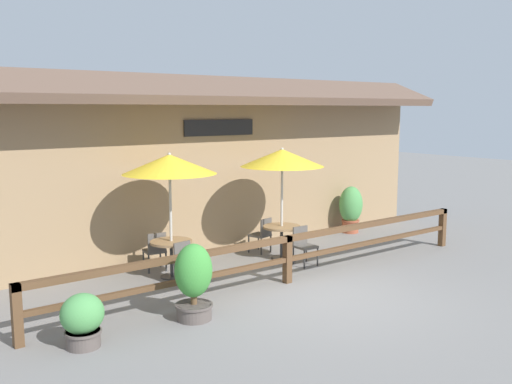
{
  "coord_description": "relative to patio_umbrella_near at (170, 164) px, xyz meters",
  "views": [
    {
      "loc": [
        -7.15,
        -7.33,
        3.43
      ],
      "look_at": [
        -0.35,
        1.62,
        1.8
      ],
      "focal_mm": 40.0,
      "sensor_mm": 36.0,
      "label": 1
    }
  ],
  "objects": [
    {
      "name": "patio_railing",
      "position": [
        1.66,
        -1.72,
        -1.64
      ],
      "size": [
        10.4,
        0.14,
        0.95
      ],
      "color": "brown",
      "rests_on": "ground"
    },
    {
      "name": "patio_umbrella_middle",
      "position": [
        2.76,
        -0.21,
        0.0
      ],
      "size": [
        1.9,
        1.9,
        2.58
      ],
      "color": "#B7B2A8",
      "rests_on": "ground"
    },
    {
      "name": "chair_middle_streetside",
      "position": [
        2.81,
        -0.91,
        -1.86
      ],
      "size": [
        0.43,
        0.43,
        0.85
      ],
      "rotation": [
        0.0,
        0.0,
        -0.03
      ],
      "color": "#514C47",
      "rests_on": "ground"
    },
    {
      "name": "building_facade",
      "position": [
        1.66,
        1.34,
        -0.17
      ],
      "size": [
        14.28,
        1.49,
        4.23
      ],
      "color": "#997A56",
      "rests_on": "ground"
    },
    {
      "name": "patio_umbrella_near",
      "position": [
        0.0,
        0.0,
        0.0
      ],
      "size": [
        1.9,
        1.9,
        2.58
      ],
      "color": "#B7B2A8",
      "rests_on": "ground"
    },
    {
      "name": "dining_table_near",
      "position": [
        -0.0,
        0.0,
        -1.72
      ],
      "size": [
        0.86,
        0.86,
        0.77
      ],
      "color": "olive",
      "rests_on": "ground"
    },
    {
      "name": "potted_plant_tall_tropical",
      "position": [
        -0.86,
        -2.32,
        -1.67
      ],
      "size": [
        0.64,
        0.62,
        1.27
      ],
      "color": "#564C47",
      "rests_on": "ground"
    },
    {
      "name": "chair_near_wallside",
      "position": [
        -0.04,
        0.63,
        -1.86
      ],
      "size": [
        0.48,
        0.48,
        0.85
      ],
      "rotation": [
        0.0,
        0.0,
        2.98
      ],
      "color": "#514C47",
      "rests_on": "ground"
    },
    {
      "name": "chair_near_streetside",
      "position": [
        -0.02,
        -0.63,
        -1.86
      ],
      "size": [
        0.48,
        0.48,
        0.85
      ],
      "rotation": [
        0.0,
        0.0,
        0.16
      ],
      "color": "#514C47",
      "rests_on": "ground"
    },
    {
      "name": "dining_table_middle",
      "position": [
        2.76,
        -0.21,
        -1.72
      ],
      "size": [
        0.86,
        0.86,
        0.77
      ],
      "color": "olive",
      "rests_on": "ground"
    },
    {
      "name": "ground_plane",
      "position": [
        1.66,
        -2.77,
        -2.34
      ],
      "size": [
        60.0,
        60.0,
        0.0
      ],
      "primitive_type": "plane",
      "color": "slate"
    },
    {
      "name": "potted_plant_entrance_palm",
      "position": [
        6.1,
        0.78,
        -1.64
      ],
      "size": [
        0.69,
        0.62,
        1.3
      ],
      "color": "#9E4C33",
      "rests_on": "ground"
    },
    {
      "name": "chair_middle_wallside",
      "position": [
        2.73,
        0.49,
        -1.86
      ],
      "size": [
        0.51,
        0.51,
        0.85
      ],
      "rotation": [
        0.0,
        0.0,
        3.4
      ],
      "color": "#514C47",
      "rests_on": "ground"
    },
    {
      "name": "potted_plant_small_flowering",
      "position": [
        -2.72,
        -2.3,
        -1.92
      ],
      "size": [
        0.64,
        0.57,
        0.8
      ],
      "color": "#564C47",
      "rests_on": "ground"
    }
  ]
}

